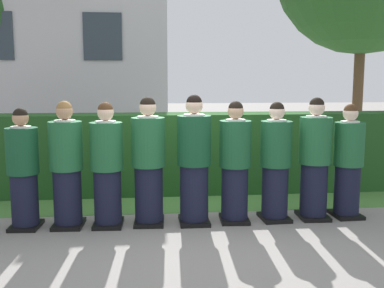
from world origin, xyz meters
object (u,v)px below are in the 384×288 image
object	(u,v)px
student_front_row_3	(148,164)
student_front_row_6	(276,164)
student_front_row_2	(107,168)
student_front_row_7	(315,161)
student_front_row_8	(348,164)
student_front_row_5	(235,165)
student_front_row_0	(23,172)
student_front_row_4	(194,163)
student_front_row_1	(67,168)

from	to	relation	value
student_front_row_3	student_front_row_6	xyz separation A→B (m)	(1.69, 0.01, -0.04)
student_front_row_2	student_front_row_7	world-z (taller)	student_front_row_7
student_front_row_2	student_front_row_8	bearing A→B (deg)	1.39
student_front_row_2	student_front_row_5	distance (m)	1.67
student_front_row_2	student_front_row_7	bearing A→B (deg)	1.24
student_front_row_0	student_front_row_2	bearing A→B (deg)	-0.57
student_front_row_4	student_front_row_8	size ratio (longest dim) A/B	1.09
student_front_row_1	student_front_row_2	xyz separation A→B (m)	(0.51, -0.02, -0.01)
student_front_row_0	student_front_row_3	xyz separation A→B (m)	(1.57, 0.02, 0.07)
student_front_row_0	student_front_row_6	world-z (taller)	student_front_row_6
student_front_row_6	student_front_row_4	bearing A→B (deg)	-178.08
student_front_row_1	student_front_row_6	world-z (taller)	student_front_row_1
student_front_row_0	student_front_row_5	size ratio (longest dim) A/B	0.95
student_front_row_4	student_front_row_5	distance (m)	0.55
student_front_row_4	student_front_row_3	bearing A→B (deg)	177.37
student_front_row_7	student_front_row_2	bearing A→B (deg)	-178.76
student_front_row_2	student_front_row_7	distance (m)	2.76
student_front_row_1	student_front_row_6	xyz separation A→B (m)	(2.73, 0.03, -0.01)
student_front_row_1	student_front_row_5	size ratio (longest dim) A/B	1.01
student_front_row_1	student_front_row_2	distance (m)	0.51
student_front_row_4	student_front_row_5	xyz separation A→B (m)	(0.54, 0.02, -0.04)
student_front_row_8	student_front_row_0	bearing A→B (deg)	-179.09
student_front_row_7	student_front_row_6	bearing A→B (deg)	-178.19
student_front_row_3	student_front_row_6	world-z (taller)	student_front_row_3
student_front_row_1	student_front_row_8	bearing A→B (deg)	0.94
student_front_row_5	student_front_row_8	world-z (taller)	student_front_row_5
student_front_row_1	student_front_row_7	xyz separation A→B (m)	(3.27, 0.04, 0.01)
student_front_row_4	student_front_row_5	bearing A→B (deg)	2.27
student_front_row_3	student_front_row_4	distance (m)	0.59
student_front_row_1	student_front_row_5	bearing A→B (deg)	0.27
student_front_row_3	student_front_row_1	bearing A→B (deg)	-179.12
student_front_row_0	student_front_row_7	size ratio (longest dim) A/B	0.93
student_front_row_3	student_front_row_8	world-z (taller)	student_front_row_3
student_front_row_5	student_front_row_8	distance (m)	1.58
student_front_row_3	student_front_row_5	bearing A→B (deg)	-0.28
student_front_row_3	student_front_row_6	size ratio (longest dim) A/B	1.05
student_front_row_0	student_front_row_8	size ratio (longest dim) A/B	0.98
student_front_row_0	student_front_row_5	distance (m)	2.71
student_front_row_3	student_front_row_2	bearing A→B (deg)	-176.40
student_front_row_5	student_front_row_7	distance (m)	1.10
student_front_row_0	student_front_row_4	size ratio (longest dim) A/B	0.91
student_front_row_1	student_front_row_2	size ratio (longest dim) A/B	1.01
student_front_row_3	student_front_row_0	bearing A→B (deg)	-179.17
student_front_row_1	student_front_row_7	world-z (taller)	student_front_row_7
student_front_row_0	student_front_row_5	bearing A→B (deg)	0.36
student_front_row_1	student_front_row_4	bearing A→B (deg)	-0.39
student_front_row_0	student_front_row_5	xyz separation A→B (m)	(2.71, 0.02, 0.04)
student_front_row_4	student_front_row_7	bearing A→B (deg)	1.88
student_front_row_8	student_front_row_7	bearing A→B (deg)	-177.75
student_front_row_8	student_front_row_5	bearing A→B (deg)	-178.14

